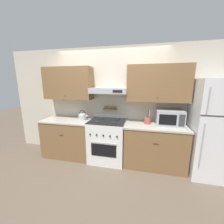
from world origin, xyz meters
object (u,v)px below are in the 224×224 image
(microwave, at_px, (169,118))
(utensil_crock, at_px, (148,121))
(stove_range, at_px, (107,141))
(refrigerator, at_px, (212,129))
(tea_kettle, at_px, (82,116))

(microwave, distance_m, utensil_crock, 0.44)
(stove_range, height_order, microwave, microwave)
(stove_range, bearing_deg, refrigerator, -1.01)
(refrigerator, relative_size, utensil_crock, 6.34)
(refrigerator, bearing_deg, microwave, 168.92)
(stove_range, bearing_deg, microwave, 4.71)
(refrigerator, distance_m, utensil_crock, 1.17)
(stove_range, xyz_separation_m, utensil_crock, (0.86, 0.09, 0.50))
(utensil_crock, bearing_deg, tea_kettle, -180.00)
(stove_range, relative_size, tea_kettle, 4.36)
(tea_kettle, distance_m, utensil_crock, 1.49)
(refrigerator, height_order, microwave, refrigerator)
(tea_kettle, bearing_deg, stove_range, -8.06)
(refrigerator, bearing_deg, stove_range, 178.99)
(stove_range, relative_size, microwave, 1.94)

